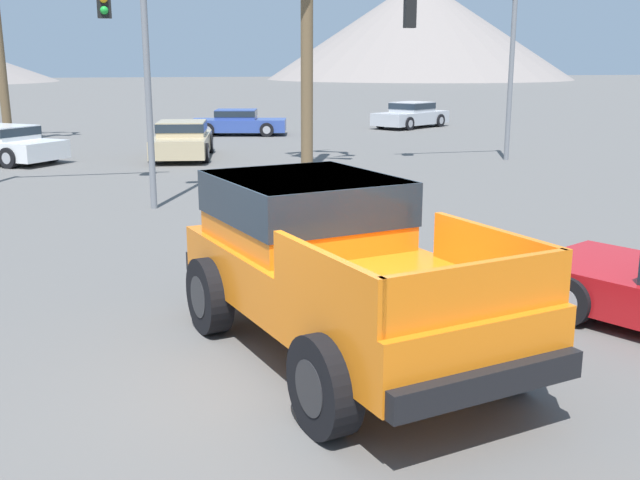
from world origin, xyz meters
The scene contains 9 objects.
ground_plane centered at (0.00, 0.00, 0.00)m, with size 320.00×320.00×0.00m, color #5B5956.
orange_pickup_truck centered at (0.41, 0.67, 1.08)m, with size 3.13×5.23×1.89m.
parked_car_white centered at (-5.57, 18.81, 0.61)m, with size 4.38×4.08×1.19m.
parked_car_silver centered at (12.08, 27.97, 0.63)m, with size 4.54×3.82×1.25m.
parked_car_tan centered at (0.18, 18.66, 0.62)m, with size 2.47×4.62×1.23m.
parked_car_blue centered at (3.21, 26.24, 0.58)m, with size 4.44×2.66×1.13m.
traffic_light_main centered at (-4.09, 12.90, 3.84)m, with size 4.40×0.38×5.42m.
traffic_light_crosswalk centered at (8.93, 15.38, 3.80)m, with size 4.11×0.38×5.39m.
distant_mountain_range centered at (13.98, 129.37, 7.57)m, with size 162.00×64.58×18.30m.
Camera 1 is at (-1.71, -7.07, 3.17)m, focal length 42.00 mm.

